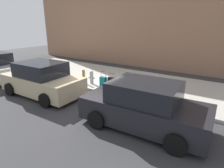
{
  "coord_description": "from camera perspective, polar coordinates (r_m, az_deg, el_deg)",
  "views": [
    {
      "loc": [
        -6.1,
        7.16,
        3.46
      ],
      "look_at": [
        -1.34,
        0.1,
        0.69
      ],
      "focal_mm": 30.25,
      "sensor_mm": 36.0,
      "label": 1
    }
  ],
  "objects": [
    {
      "name": "ground_plane",
      "position": [
        10.02,
        -6.02,
        -2.29
      ],
      "size": [
        40.0,
        40.0,
        0.0
      ],
      "primitive_type": "plane",
      "color": "#333335"
    },
    {
      "name": "bollard_post",
      "position": [
        10.93,
        -8.53,
        2.27
      ],
      "size": [
        0.16,
        0.16,
        0.78
      ],
      "primitive_type": "cylinder",
      "color": "brown",
      "rests_on": "sidewalk_curb"
    },
    {
      "name": "suitcase_olive_1",
      "position": [
        9.01,
        11.17,
        -1.63
      ],
      "size": [
        0.45,
        0.28,
        0.74
      ],
      "color": "#59601E",
      "rests_on": "sidewalk_curb"
    },
    {
      "name": "suitcase_navy_3",
      "position": [
        9.53,
        5.12,
        -0.35
      ],
      "size": [
        0.41,
        0.28,
        0.99
      ],
      "color": "navy",
      "rests_on": "sidewalk_curb"
    },
    {
      "name": "suitcase_black_5",
      "position": [
        10.04,
        -0.04,
        0.42
      ],
      "size": [
        0.45,
        0.24,
        0.8
      ],
      "color": "black",
      "rests_on": "sidewalk_curb"
    },
    {
      "name": "building_facade_sidewalk_side",
      "position": [
        16.55,
        13.35,
        23.39
      ],
      "size": [
        24.0,
        3.0,
        10.28
      ],
      "primitive_type": "cube",
      "color": "#936B51",
      "rests_on": "ground_plane"
    },
    {
      "name": "parked_car_beige_1",
      "position": [
        9.91,
        -20.4,
        1.15
      ],
      "size": [
        4.29,
        2.18,
        1.66
      ],
      "color": "tan",
      "rests_on": "ground_plane"
    },
    {
      "name": "suitcase_maroon_2",
      "position": [
        9.29,
        8.06,
        -1.01
      ],
      "size": [
        0.47,
        0.25,
        0.91
      ],
      "color": "maroon",
      "rests_on": "sidewalk_curb"
    },
    {
      "name": "parked_car_charcoal_0",
      "position": [
        6.52,
        9.61,
        -6.72
      ],
      "size": [
        4.33,
        2.22,
        1.63
      ],
      "color": "black",
      "rests_on": "ground_plane"
    },
    {
      "name": "fire_hydrant",
      "position": [
        10.74,
        -6.18,
        2.15
      ],
      "size": [
        0.39,
        0.21,
        0.77
      ],
      "color": "#99999E",
      "rests_on": "sidewalk_curb"
    },
    {
      "name": "sidewalk_curb",
      "position": [
        11.92,
        1.68,
        1.48
      ],
      "size": [
        18.0,
        5.0,
        0.14
      ],
      "primitive_type": "cube",
      "color": "#ADA89E",
      "rests_on": "ground_plane"
    },
    {
      "name": "suitcase_silver_0",
      "position": [
        8.87,
        14.59,
        -1.94
      ],
      "size": [
        0.42,
        0.26,
        0.82
      ],
      "color": "#9EA0A8",
      "rests_on": "sidewalk_curb"
    },
    {
      "name": "suitcase_red_4",
      "position": [
        9.77,
        2.51,
        0.02
      ],
      "size": [
        0.36,
        0.2,
        0.66
      ],
      "color": "red",
      "rests_on": "sidewalk_curb"
    },
    {
      "name": "suitcase_teal_6",
      "position": [
        10.28,
        -2.67,
        0.72
      ],
      "size": [
        0.36,
        0.23,
        0.85
      ],
      "color": "#0F606B",
      "rests_on": "sidewalk_curb"
    }
  ]
}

